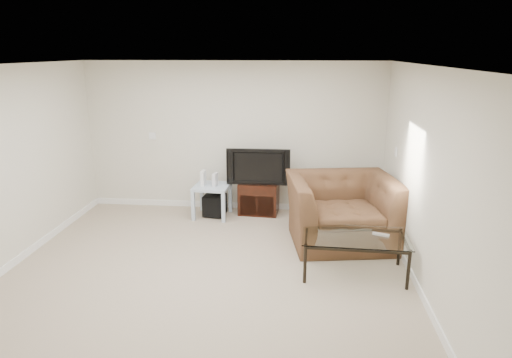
# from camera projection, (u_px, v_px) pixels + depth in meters

# --- Properties ---
(floor) EXTENTS (5.00, 5.00, 0.00)m
(floor) POSITION_uv_depth(u_px,v_px,m) (206.00, 275.00, 5.60)
(floor) COLOR tan
(floor) RESTS_ON ground
(ceiling) EXTENTS (5.00, 5.00, 0.00)m
(ceiling) POSITION_uv_depth(u_px,v_px,m) (199.00, 65.00, 4.92)
(ceiling) COLOR white
(ceiling) RESTS_ON ground
(wall_back) EXTENTS (5.00, 0.02, 2.50)m
(wall_back) POSITION_uv_depth(u_px,v_px,m) (234.00, 137.00, 7.65)
(wall_back) COLOR silver
(wall_back) RESTS_ON ground
(wall_right) EXTENTS (0.02, 5.00, 2.50)m
(wall_right) POSITION_uv_depth(u_px,v_px,m) (426.00, 183.00, 5.03)
(wall_right) COLOR silver
(wall_right) RESTS_ON ground
(plate_back) EXTENTS (0.12, 0.02, 0.12)m
(plate_back) POSITION_uv_depth(u_px,v_px,m) (152.00, 136.00, 7.77)
(plate_back) COLOR white
(plate_back) RESTS_ON wall_back
(plate_right_switch) EXTENTS (0.02, 0.09, 0.13)m
(plate_right_switch) POSITION_uv_depth(u_px,v_px,m) (396.00, 152.00, 6.56)
(plate_right_switch) COLOR white
(plate_right_switch) RESTS_ON wall_right
(plate_right_outlet) EXTENTS (0.02, 0.08, 0.12)m
(plate_right_outlet) POSITION_uv_depth(u_px,v_px,m) (395.00, 221.00, 6.53)
(plate_right_outlet) COLOR white
(plate_right_outlet) RESTS_ON wall_right
(tv_stand) EXTENTS (0.67, 0.49, 0.54)m
(tv_stand) POSITION_uv_depth(u_px,v_px,m) (259.00, 198.00, 7.67)
(tv_stand) COLOR black
(tv_stand) RESTS_ON floor
(dvd_player) EXTENTS (0.41, 0.30, 0.05)m
(dvd_player) POSITION_uv_depth(u_px,v_px,m) (259.00, 188.00, 7.58)
(dvd_player) COLOR black
(dvd_player) RESTS_ON tv_stand
(television) EXTENTS (0.97, 0.20, 0.60)m
(television) POSITION_uv_depth(u_px,v_px,m) (259.00, 165.00, 7.49)
(television) COLOR black
(television) RESTS_ON tv_stand
(side_table) EXTENTS (0.59, 0.59, 0.53)m
(side_table) POSITION_uv_depth(u_px,v_px,m) (212.00, 201.00, 7.52)
(side_table) COLOR silver
(side_table) RESTS_ON floor
(subwoofer) EXTENTS (0.37, 0.37, 0.33)m
(subwoofer) POSITION_uv_depth(u_px,v_px,m) (215.00, 205.00, 7.55)
(subwoofer) COLOR black
(subwoofer) RESTS_ON floor
(game_console) EXTENTS (0.07, 0.18, 0.24)m
(game_console) POSITION_uv_depth(u_px,v_px,m) (203.00, 178.00, 7.41)
(game_console) COLOR white
(game_console) RESTS_ON side_table
(game_case) EXTENTS (0.08, 0.16, 0.21)m
(game_case) POSITION_uv_depth(u_px,v_px,m) (215.00, 180.00, 7.38)
(game_case) COLOR silver
(game_case) RESTS_ON side_table
(recliner) EXTENTS (1.59, 1.17, 1.28)m
(recliner) POSITION_uv_depth(u_px,v_px,m) (342.00, 199.00, 6.41)
(recliner) COLOR #513822
(recliner) RESTS_ON floor
(coffee_table) EXTENTS (1.29, 0.76, 0.49)m
(coffee_table) POSITION_uv_depth(u_px,v_px,m) (354.00, 255.00, 5.57)
(coffee_table) COLOR black
(coffee_table) RESTS_ON floor
(remote) EXTENTS (0.20, 0.12, 0.02)m
(remote) POSITION_uv_depth(u_px,v_px,m) (381.00, 234.00, 5.52)
(remote) COLOR #B2B2B7
(remote) RESTS_ON coffee_table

